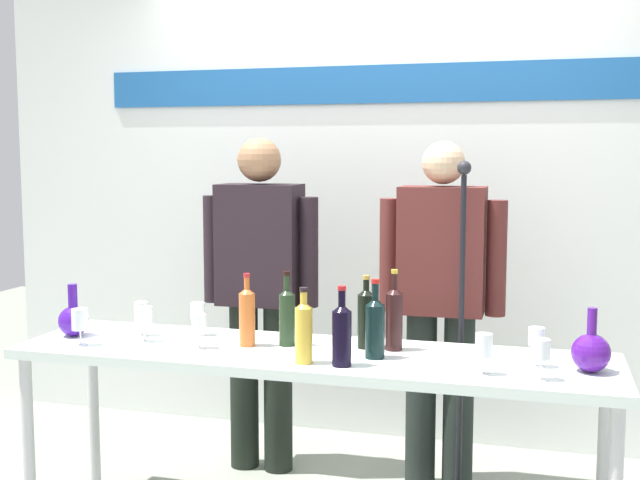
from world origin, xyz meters
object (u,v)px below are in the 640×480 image
decanter_blue_right (591,352)px  presenter_right (441,295)px  wine_bottle_5 (287,314)px  wine_bottle_4 (342,332)px  wine_glass_left_4 (80,320)px  wine_glass_left_0 (199,325)px  microphone_stand (460,396)px  wine_glass_left_2 (198,312)px  wine_bottle_6 (366,316)px  wine_bottle_3 (304,330)px  wine_bottle_1 (394,317)px  wine_glass_right_1 (541,350)px  presenter_left (260,284)px  wine_bottle_0 (247,315)px  display_table (310,367)px  decanter_blue_left (73,319)px  wine_glass_left_3 (141,313)px  wine_bottle_2 (375,326)px  wine_glass_right_0 (484,346)px  wine_glass_left_1 (144,316)px  wine_glass_right_2 (536,338)px

decanter_blue_right → presenter_right: 0.90m
wine_bottle_5 → presenter_right: bearing=45.7°
wine_bottle_4 → wine_glass_left_4: (-1.10, 0.02, -0.02)m
wine_glass_left_0 → microphone_stand: bearing=27.0°
wine_glass_left_2 → presenter_right: bearing=27.0°
decanter_blue_right → wine_bottle_5: wine_bottle_5 is taller
wine_bottle_6 → decanter_blue_right: bearing=-8.8°
wine_bottle_3 → microphone_stand: 0.89m
wine_bottle_3 → wine_glass_left_2: size_ratio=2.02×
wine_bottle_1 → wine_glass_right_1: 0.63m
wine_bottle_6 → wine_bottle_4: bearing=-95.3°
presenter_left → wine_glass_left_0: bearing=-90.2°
wine_bottle_0 → wine_bottle_1: bearing=9.1°
display_table → decanter_blue_left: 1.06m
wine_glass_left_3 → wine_bottle_0: bearing=-5.8°
presenter_right → wine_bottle_2: (-0.17, -0.67, -0.01)m
decanter_blue_left → wine_glass_right_1: 1.94m
presenter_right → wine_glass_left_0: 1.13m
decanter_blue_right → wine_glass_right_1: size_ratio=1.61×
wine_bottle_1 → microphone_stand: 0.56m
wine_glass_left_3 → wine_glass_right_1: wine_glass_left_3 is taller
presenter_left → wine_bottle_2: (0.71, -0.67, -0.02)m
wine_bottle_1 → wine_glass_left_0: wine_bottle_1 is taller
wine_bottle_4 → wine_bottle_5: size_ratio=0.98×
wine_bottle_2 → wine_glass_right_0: bearing=-16.3°
wine_bottle_2 → wine_glass_left_2: (-0.81, 0.17, -0.02)m
wine_bottle_3 → wine_glass_left_1: 0.75m
wine_glass_left_0 → wine_glass_right_1: 1.33m
wine_bottle_3 → wine_glass_right_0: wine_bottle_3 is taller
display_table → wine_glass_right_0: wine_glass_right_0 is taller
wine_bottle_6 → wine_glass_left_0: 0.67m
wine_glass_left_2 → wine_glass_right_2: bearing=-5.7°
wine_bottle_3 → wine_glass_right_2: bearing=11.9°
wine_glass_left_0 → presenter_right: bearing=39.1°
wine_glass_right_1 → microphone_stand: 0.78m
wine_bottle_6 → wine_glass_left_3: 0.98m
wine_bottle_1 → wine_bottle_3: (-0.29, -0.29, -0.01)m
wine_bottle_2 → wine_glass_left_3: wine_bottle_2 is taller
wine_bottle_0 → wine_bottle_1: wine_bottle_1 is taller
wine_bottle_6 → microphone_stand: size_ratio=0.19×
presenter_left → microphone_stand: presenter_left is taller
wine_bottle_5 → wine_glass_left_2: (-0.43, 0.07, -0.03)m
wine_bottle_1 → display_table: bearing=-160.4°
display_table → wine_bottle_5: (-0.12, 0.07, 0.19)m
display_table → wine_bottle_3: wine_bottle_3 is taller
decanter_blue_left → wine_glass_right_0: bearing=-4.5°
display_table → wine_glass_left_1: bearing=-178.0°
decanter_blue_left → wine_bottle_0: size_ratio=0.76×
wine_bottle_1 → wine_glass_left_1: size_ratio=2.21×
decanter_blue_left → wine_bottle_5: wine_bottle_5 is taller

